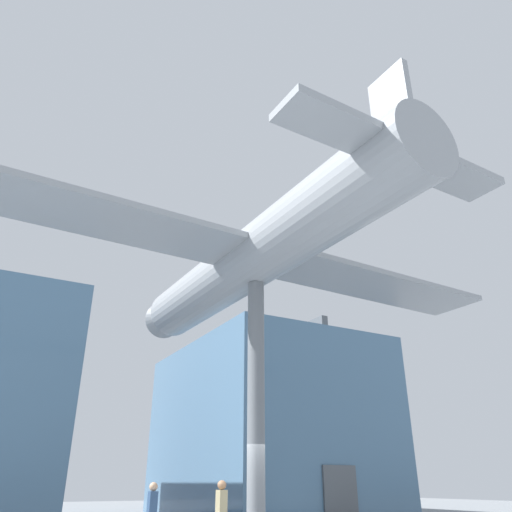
{
  "coord_description": "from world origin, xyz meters",
  "views": [
    {
      "loc": [
        -6.72,
        -12.25,
        1.59
      ],
      "look_at": [
        0.0,
        0.0,
        7.95
      ],
      "focal_mm": 35.0,
      "sensor_mm": 36.0,
      "label": 1
    }
  ],
  "objects": [
    {
      "name": "glass_pavilion_right",
      "position": [
        8.22,
        13.79,
        4.42
      ],
      "size": [
        9.62,
        13.08,
        9.42
      ],
      "color": "slate",
      "rests_on": "ground_plane"
    },
    {
      "name": "support_pylon_central",
      "position": [
        0.0,
        0.0,
        3.51
      ],
      "size": [
        0.48,
        0.48,
        7.03
      ],
      "color": "slate",
      "rests_on": "ground_plane"
    },
    {
      "name": "suspended_airplane",
      "position": [
        -0.01,
        0.18,
        7.96
      ],
      "size": [
        18.68,
        15.01,
        3.27
      ],
      "rotation": [
        0.0,
        0.0,
        0.04
      ],
      "color": "#93999E",
      "rests_on": "support_pylon_central"
    },
    {
      "name": "visitor_person",
      "position": [
        -0.19,
        1.63,
        0.94
      ],
      "size": [
        0.26,
        0.42,
        1.65
      ],
      "rotation": [
        0.0,
        0.0,
        4.6
      ],
      "color": "#4C4238",
      "rests_on": "ground_plane"
    },
    {
      "name": "visitor_second",
      "position": [
        -1.74,
        2.92,
        0.91
      ],
      "size": [
        0.26,
        0.42,
        1.6
      ],
      "rotation": [
        0.0,
        0.0,
        1.46
      ],
      "color": "#4C4238",
      "rests_on": "ground_plane"
    }
  ]
}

